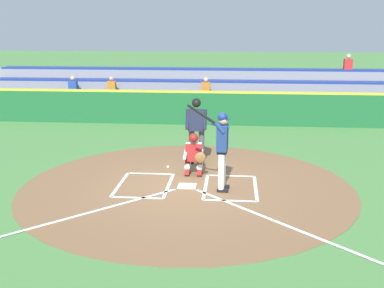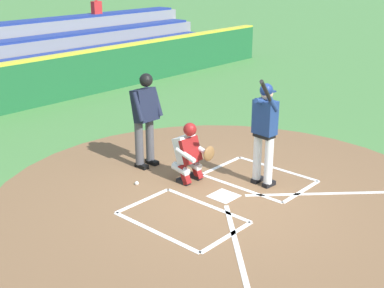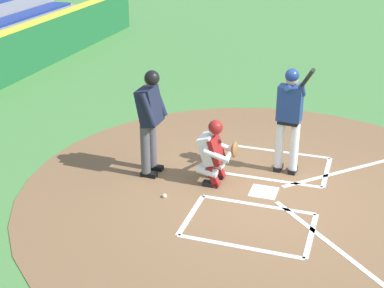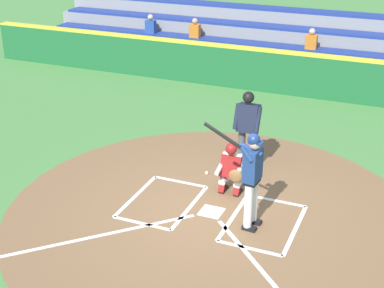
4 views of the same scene
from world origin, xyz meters
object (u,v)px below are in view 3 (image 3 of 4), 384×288
at_px(batter, 290,114).
at_px(catcher, 214,150).
at_px(plate_umpire, 150,116).
at_px(baseball, 165,196).

xyz_separation_m(batter, catcher, (0.74, -1.09, -0.51)).
bearing_deg(batter, catcher, -55.95).
distance_m(batter, catcher, 1.41).
distance_m(catcher, plate_umpire, 1.22).
height_order(batter, catcher, batter).
height_order(plate_umpire, baseball, plate_umpire).
distance_m(batter, plate_umpire, 2.34).
relative_size(batter, baseball, 28.76).
bearing_deg(catcher, plate_umpire, -88.51).
bearing_deg(catcher, baseball, -37.74).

